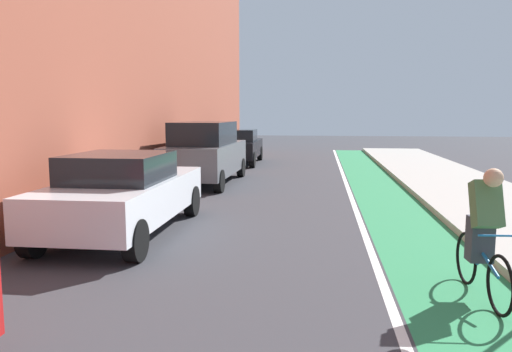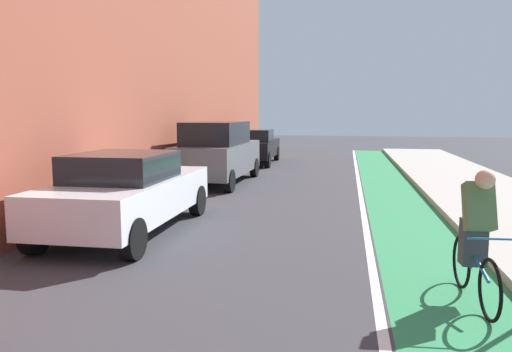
# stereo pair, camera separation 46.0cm
# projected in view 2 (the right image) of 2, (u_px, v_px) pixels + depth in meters

# --- Properties ---
(ground_plane) EXTENTS (77.18, 77.18, 0.00)m
(ground_plane) POSITION_uv_depth(u_px,v_px,m) (277.00, 215.00, 11.05)
(ground_plane) COLOR #38383D
(bike_lane_paint) EXTENTS (1.60, 35.08, 0.00)m
(bike_lane_paint) POSITION_uv_depth(u_px,v_px,m) (398.00, 203.00, 12.49)
(bike_lane_paint) COLOR #2D8451
(bike_lane_paint) RESTS_ON ground
(lane_divider_stripe) EXTENTS (0.12, 35.08, 0.00)m
(lane_divider_stripe) POSITION_uv_depth(u_px,v_px,m) (362.00, 202.00, 12.65)
(lane_divider_stripe) COLOR white
(lane_divider_stripe) RESTS_ON ground
(sidewalk_right) EXTENTS (3.27, 35.08, 0.14)m
(sidewalk_right) POSITION_uv_depth(u_px,v_px,m) (501.00, 203.00, 12.04)
(sidewalk_right) COLOR #A8A59E
(sidewalk_right) RESTS_ON ground
(parked_sedan_white) EXTENTS (1.93, 4.54, 1.53)m
(parked_sedan_white) POSITION_uv_depth(u_px,v_px,m) (127.00, 191.00, 9.32)
(parked_sedan_white) COLOR silver
(parked_sedan_white) RESTS_ON ground
(parked_suv_gray) EXTENTS (1.92, 4.70, 1.98)m
(parked_suv_gray) POSITION_uv_depth(u_px,v_px,m) (218.00, 152.00, 15.82)
(parked_suv_gray) COLOR #595B60
(parked_suv_gray) RESTS_ON ground
(parked_sedan_black) EXTENTS (1.94, 4.47, 1.53)m
(parked_sedan_black) POSITION_uv_depth(u_px,v_px,m) (254.00, 146.00, 22.04)
(parked_sedan_black) COLOR black
(parked_sedan_black) RESTS_ON ground
(cyclist_mid) EXTENTS (0.48, 1.75, 1.63)m
(cyclist_mid) POSITION_uv_depth(u_px,v_px,m) (476.00, 233.00, 5.84)
(cyclist_mid) COLOR black
(cyclist_mid) RESTS_ON ground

